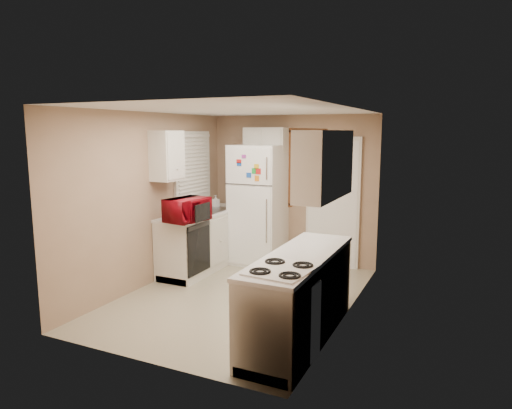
% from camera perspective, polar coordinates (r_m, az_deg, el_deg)
% --- Properties ---
extents(floor, '(3.80, 3.80, 0.00)m').
position_cam_1_polar(floor, '(6.09, -2.03, -11.44)').
color(floor, '#BDB396').
rests_on(floor, ground).
extents(ceiling, '(3.80, 3.80, 0.00)m').
position_cam_1_polar(ceiling, '(5.71, -2.17, 11.75)').
color(ceiling, white).
rests_on(ceiling, floor).
extents(wall_left, '(3.80, 3.80, 0.00)m').
position_cam_1_polar(wall_left, '(6.53, -13.10, 0.63)').
color(wall_left, tan).
rests_on(wall_left, floor).
extents(wall_right, '(3.80, 3.80, 0.00)m').
position_cam_1_polar(wall_right, '(5.30, 11.52, -1.26)').
color(wall_right, tan).
rests_on(wall_right, floor).
extents(wall_back, '(2.80, 2.80, 0.00)m').
position_cam_1_polar(wall_back, '(7.50, 4.52, 1.92)').
color(wall_back, tan).
rests_on(wall_back, floor).
extents(wall_front, '(2.80, 2.80, 0.00)m').
position_cam_1_polar(wall_front, '(4.21, -13.97, -4.03)').
color(wall_front, tan).
rests_on(wall_front, floor).
extents(left_counter, '(0.60, 1.80, 0.90)m').
position_cam_1_polar(left_counter, '(7.23, -6.60, -4.44)').
color(left_counter, silver).
rests_on(left_counter, floor).
extents(dishwasher, '(0.03, 0.58, 0.72)m').
position_cam_1_polar(dishwasher, '(6.57, -7.19, -5.46)').
color(dishwasher, black).
rests_on(dishwasher, floor).
extents(sink, '(0.54, 0.74, 0.16)m').
position_cam_1_polar(sink, '(7.27, -6.04, -1.05)').
color(sink, gray).
rests_on(sink, left_counter).
extents(microwave, '(0.63, 0.41, 0.39)m').
position_cam_1_polar(microwave, '(6.38, -8.59, -0.80)').
color(microwave, maroon).
rests_on(microwave, left_counter).
extents(soap_bottle, '(0.11, 0.11, 0.20)m').
position_cam_1_polar(soap_bottle, '(7.56, -5.04, 0.44)').
color(soap_bottle, white).
rests_on(soap_bottle, left_counter).
extents(window_blinds, '(0.10, 0.98, 1.08)m').
position_cam_1_polar(window_blinds, '(7.31, -7.89, 4.82)').
color(window_blinds, silver).
rests_on(window_blinds, wall_left).
extents(upper_cabinet_left, '(0.30, 0.45, 0.70)m').
position_cam_1_polar(upper_cabinet_left, '(6.55, -11.07, 6.00)').
color(upper_cabinet_left, silver).
rests_on(upper_cabinet_left, wall_left).
extents(refrigerator, '(0.79, 0.77, 1.93)m').
position_cam_1_polar(refrigerator, '(7.41, 0.36, 0.01)').
color(refrigerator, white).
rests_on(refrigerator, floor).
extents(cabinet_over_fridge, '(0.70, 0.30, 0.40)m').
position_cam_1_polar(cabinet_over_fridge, '(7.46, 1.28, 8.06)').
color(cabinet_over_fridge, silver).
rests_on(cabinet_over_fridge, wall_back).
extents(interior_door, '(0.86, 0.06, 2.08)m').
position_cam_1_polar(interior_door, '(7.28, 9.56, 0.16)').
color(interior_door, white).
rests_on(interior_door, floor).
extents(right_counter, '(0.60, 2.00, 0.90)m').
position_cam_1_polar(right_counter, '(4.83, 5.42, -11.36)').
color(right_counter, silver).
rests_on(right_counter, floor).
extents(stove, '(0.57, 0.68, 0.77)m').
position_cam_1_polar(stove, '(4.34, 3.20, -14.73)').
color(stove, white).
rests_on(stove, floor).
extents(upper_cabinet_right, '(0.30, 1.20, 0.70)m').
position_cam_1_polar(upper_cabinet_right, '(4.78, 8.58, 4.97)').
color(upper_cabinet_right, silver).
rests_on(upper_cabinet_right, wall_right).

